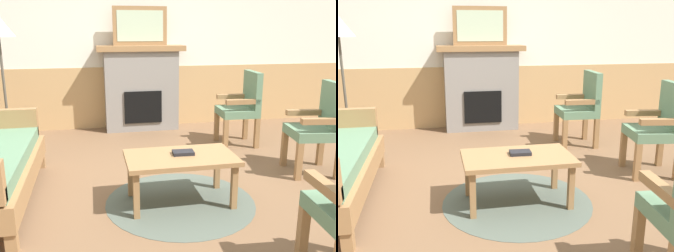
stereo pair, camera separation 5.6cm
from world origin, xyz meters
TOP-DOWN VIEW (x-y plane):
  - ground_plane at (0.00, 0.00)m, footprint 14.00×14.00m
  - wall_back at (0.00, 2.60)m, footprint 7.20×0.14m
  - fireplace at (0.00, 2.35)m, footprint 1.30×0.44m
  - framed_picture at (0.00, 2.35)m, footprint 0.80×0.04m
  - coffee_table at (-0.02, -0.26)m, footprint 0.96×0.56m
  - round_rug at (-0.02, -0.26)m, footprint 1.34×1.34m
  - book_on_table at (0.01, -0.23)m, footprint 0.19×0.13m
  - armchair_near_fireplace at (1.21, 1.28)m, footprint 0.50×0.50m
  - armchair_by_window_left at (1.60, 0.15)m, footprint 0.55×0.55m
  - floor_lamp_by_couch at (-1.74, 1.32)m, footprint 0.36×0.36m

SIDE VIEW (x-z plane):
  - ground_plane at x=0.00m, z-range 0.00..0.00m
  - round_rug at x=-0.02m, z-range 0.00..0.01m
  - coffee_table at x=-0.02m, z-range 0.17..0.61m
  - book_on_table at x=0.01m, z-range 0.44..0.47m
  - armchair_near_fireplace at x=1.21m, z-range 0.05..1.03m
  - armchair_by_window_left at x=1.60m, z-range 0.05..1.03m
  - fireplace at x=0.00m, z-range 0.01..1.29m
  - wall_back at x=0.00m, z-range -0.04..2.66m
  - floor_lamp_by_couch at x=-1.74m, z-range 0.61..2.29m
  - framed_picture at x=0.00m, z-range 1.28..1.84m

